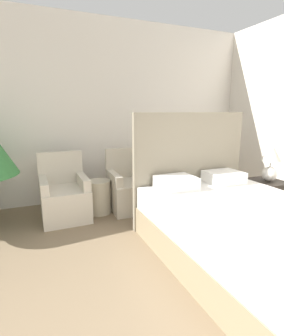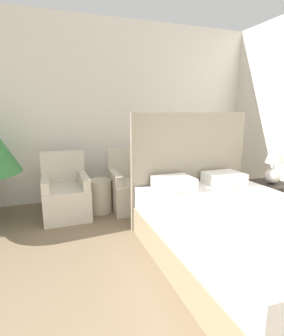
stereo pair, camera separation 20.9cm
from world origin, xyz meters
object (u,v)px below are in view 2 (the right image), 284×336
at_px(bed, 238,231).
at_px(side_table, 100,196).
at_px(table_lamp, 274,161).
at_px(armchair_near_window_right, 132,191).
at_px(armchair_near_window_left, 66,197).
at_px(nightstand, 268,202).

bearing_deg(bed, side_table, 120.80).
distance_m(bed, table_lamp, 1.36).
relative_size(armchair_near_window_right, table_lamp, 1.76).
bearing_deg(armchair_near_window_right, armchair_near_window_left, -178.02).
bearing_deg(armchair_near_window_right, nightstand, -30.90).
distance_m(armchair_near_window_right, nightstand, 1.91).
height_order(nightstand, table_lamp, table_lamp).
xyz_separation_m(bed, armchair_near_window_right, (-0.55, 1.73, -0.04)).
distance_m(nightstand, table_lamp, 0.56).
xyz_separation_m(bed, side_table, (-1.04, 1.74, -0.08)).
distance_m(armchair_near_window_right, table_lamp, 2.01).
xyz_separation_m(nightstand, side_table, (-2.09, 1.05, -0.02)).
distance_m(bed, armchair_near_window_left, 2.30).
bearing_deg(bed, table_lamp, 32.15).
bearing_deg(armchair_near_window_left, nightstand, -22.76).
relative_size(table_lamp, side_table, 1.05).
bearing_deg(armchair_near_window_right, bed, -70.30).
relative_size(bed, armchair_near_window_left, 2.40).
bearing_deg(nightstand, table_lamp, -60.66).
distance_m(armchair_near_window_right, side_table, 0.49).
height_order(armchair_near_window_left, table_lamp, table_lamp).
distance_m(armchair_near_window_left, table_lamp, 2.85).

